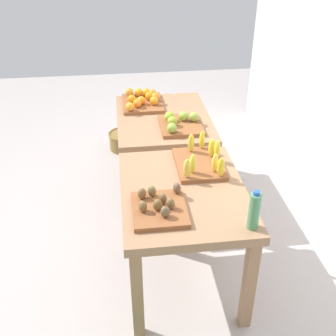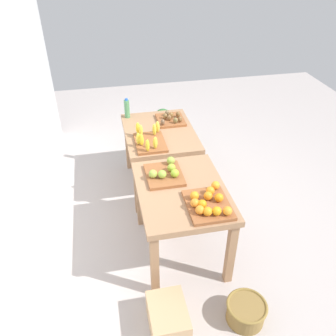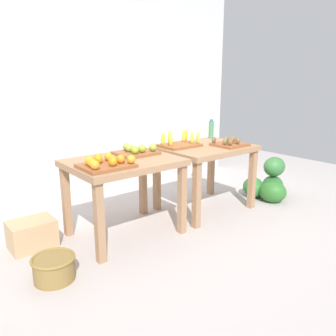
% 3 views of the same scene
% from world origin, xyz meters
% --- Properties ---
extents(ground_plane, '(8.00, 8.00, 0.00)m').
position_xyz_m(ground_plane, '(0.00, 0.00, 0.00)').
color(ground_plane, '#B5ABA8').
extents(back_wall, '(4.40, 0.12, 3.00)m').
position_xyz_m(back_wall, '(0.00, 1.35, 1.50)').
color(back_wall, silver).
rests_on(back_wall, ground_plane).
extents(display_table_left, '(1.04, 0.80, 0.77)m').
position_xyz_m(display_table_left, '(-0.56, 0.00, 0.66)').
color(display_table_left, '#9F7653').
rests_on(display_table_left, ground_plane).
extents(display_table_right, '(1.04, 0.80, 0.77)m').
position_xyz_m(display_table_right, '(0.56, 0.00, 0.66)').
color(display_table_right, '#9F7653').
rests_on(display_table_right, ground_plane).
extents(orange_bin, '(0.44, 0.36, 0.11)m').
position_xyz_m(orange_bin, '(-0.84, -0.16, 0.81)').
color(orange_bin, brown).
rests_on(orange_bin, display_table_left).
extents(apple_bin, '(0.40, 0.34, 0.11)m').
position_xyz_m(apple_bin, '(-0.33, 0.11, 0.81)').
color(apple_bin, brown).
rests_on(apple_bin, display_table_left).
extents(banana_crate, '(0.45, 0.32, 0.17)m').
position_xyz_m(banana_crate, '(0.30, 0.16, 0.82)').
color(banana_crate, brown).
rests_on(banana_crate, display_table_right).
extents(kiwi_bin, '(0.36, 0.32, 0.10)m').
position_xyz_m(kiwi_bin, '(0.76, -0.18, 0.80)').
color(kiwi_bin, brown).
rests_on(kiwi_bin, display_table_right).
extents(water_bottle, '(0.06, 0.06, 0.25)m').
position_xyz_m(water_bottle, '(0.98, 0.32, 0.89)').
color(water_bottle, '#4C8C59').
rests_on(water_bottle, display_table_right).
extents(watermelon_pile, '(0.66, 0.69, 0.53)m').
position_xyz_m(watermelon_pile, '(1.49, -0.26, 0.19)').
color(watermelon_pile, '#2B6731').
rests_on(watermelon_pile, ground_plane).
extents(wicker_basket, '(0.34, 0.34, 0.20)m').
position_xyz_m(wicker_basket, '(-1.43, -0.35, 0.10)').
color(wicker_basket, olive).
rests_on(wicker_basket, ground_plane).
extents(cardboard_produce_box, '(0.40, 0.30, 0.26)m').
position_xyz_m(cardboard_produce_box, '(-1.39, 0.30, 0.13)').
color(cardboard_produce_box, tan).
rests_on(cardboard_produce_box, ground_plane).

